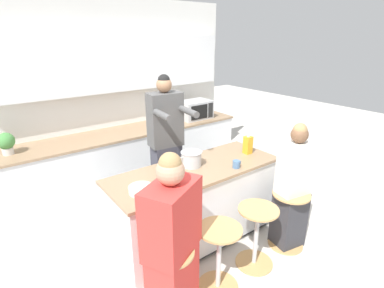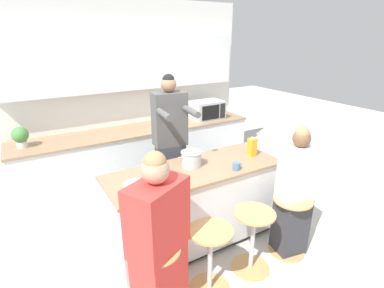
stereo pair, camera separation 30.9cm
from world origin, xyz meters
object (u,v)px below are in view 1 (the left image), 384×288
object	(u,v)px
fruit_bowl	(141,189)
potted_plant	(6,142)
bar_stool_center_left	(219,255)
person_wrapped_blanket	(172,246)
cooking_pot	(191,159)
coffee_cup_near	(236,164)
kitchen_island	(196,205)
banana_bunch	(180,181)
bar_stool_center_right	(256,233)
microwave	(195,110)
bar_stool_rightmost	(289,216)
bar_stool_leftmost	(170,279)
person_seated_near	(292,192)
person_cooking	(166,151)
juice_carton	(248,145)

from	to	relation	value
fruit_bowl	potted_plant	distance (m)	1.87
bar_stool_center_left	person_wrapped_blanket	size ratio (longest dim) A/B	0.44
cooking_pot	coffee_cup_near	distance (m)	0.48
kitchen_island	banana_bunch	xyz separation A→B (m)	(-0.33, -0.18, 0.47)
bar_stool_center_right	microwave	distance (m)	2.46
bar_stool_rightmost	microwave	bearing A→B (deg)	79.79
microwave	potted_plant	size ratio (longest dim) A/B	1.97
bar_stool_rightmost	fruit_bowl	size ratio (longest dim) A/B	2.98
bar_stool_leftmost	person_seated_near	bearing A→B (deg)	-0.37
bar_stool_leftmost	person_cooking	bearing A→B (deg)	58.30
person_seated_near	bar_stool_leftmost	bearing A→B (deg)	-169.86
fruit_bowl	coffee_cup_near	size ratio (longest dim) A/B	1.98
fruit_bowl	coffee_cup_near	distance (m)	1.06
bar_stool_rightmost	juice_carton	xyz separation A→B (m)	(-0.01, 0.64, 0.64)
bar_stool_center_left	microwave	world-z (taller)	microwave
person_seated_near	kitchen_island	bearing A→B (deg)	150.66
bar_stool_rightmost	juice_carton	size ratio (longest dim) A/B	2.90
bar_stool_leftmost	person_cooking	world-z (taller)	person_cooking
person_cooking	potted_plant	size ratio (longest dim) A/B	6.98
person_cooking	banana_bunch	xyz separation A→B (m)	(-0.34, -0.78, 0.03)
bar_stool_center_right	bar_stool_rightmost	distance (m)	0.50
cooking_pot	fruit_bowl	bearing A→B (deg)	-164.52
person_cooking	microwave	size ratio (longest dim) A/B	3.54
bar_stool_center_right	juice_carton	bearing A→B (deg)	52.14
person_wrapped_blanket	fruit_bowl	xyz separation A→B (m)	(0.03, 0.54, 0.24)
person_seated_near	bar_stool_center_right	bearing A→B (deg)	-168.97
person_cooking	potted_plant	bearing A→B (deg)	154.73
kitchen_island	bar_stool_center_right	distance (m)	0.71
bar_stool_leftmost	bar_stool_rightmost	distance (m)	1.51
bar_stool_leftmost	fruit_bowl	size ratio (longest dim) A/B	2.98
bar_stool_leftmost	bar_stool_center_right	world-z (taller)	same
kitchen_island	person_wrapped_blanket	world-z (taller)	person_wrapped_blanket
bar_stool_leftmost	coffee_cup_near	distance (m)	1.31
bar_stool_center_left	coffee_cup_near	bearing A→B (deg)	35.31
person_wrapped_blanket	fruit_bowl	world-z (taller)	person_wrapped_blanket
bar_stool_center_left	cooking_pot	world-z (taller)	cooking_pot
bar_stool_center_left	bar_stool_center_right	distance (m)	0.50
bar_stool_leftmost	potted_plant	xyz separation A→B (m)	(-0.76, 2.21, 0.70)
kitchen_island	microwave	distance (m)	2.00
person_cooking	juice_carton	world-z (taller)	person_cooking
bar_stool_rightmost	person_cooking	distance (m)	1.56
fruit_bowl	banana_bunch	bearing A→B (deg)	-11.06
fruit_bowl	bar_stool_center_right	bearing A→B (deg)	-29.91
person_wrapped_blanket	cooking_pot	xyz separation A→B (m)	(0.73, 0.74, 0.29)
coffee_cup_near	juice_carton	bearing A→B (deg)	28.45
coffee_cup_near	bar_stool_leftmost	bearing A→B (deg)	-159.96
bar_stool_center_left	banana_bunch	bearing A→B (deg)	99.04
bar_stool_leftmost	bar_stool_rightmost	world-z (taller)	same
person_cooking	person_wrapped_blanket	xyz separation A→B (m)	(-0.74, -1.25, -0.21)
bar_stool_rightmost	banana_bunch	distance (m)	1.31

